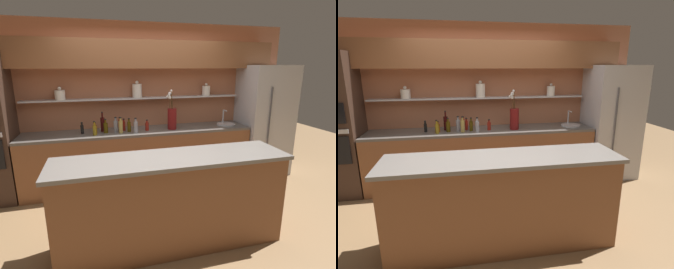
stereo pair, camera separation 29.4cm
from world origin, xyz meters
TOP-DOWN VIEW (x-y plane):
  - ground_plane at (0.00, 0.00)m, footprint 12.00×12.00m
  - back_wall_unit at (-0.00, 1.53)m, footprint 5.20×0.44m
  - back_counter_unit at (-0.06, 1.24)m, footprint 3.61×0.62m
  - island_counter at (0.00, -0.40)m, footprint 2.44×0.61m
  - refrigerator at (2.18, 1.20)m, footprint 0.83×0.73m
  - flower_vase at (0.45, 1.18)m, footprint 0.16×0.16m
  - sink_fixture at (1.46, 1.25)m, footprint 0.33×0.33m
  - bottle_sauce_0 at (-0.76, 1.20)m, footprint 0.06×0.06m
  - bottle_oil_1 at (-0.77, 1.10)m, footprint 0.06×0.06m
  - bottle_oil_2 at (-0.60, 1.18)m, footprint 0.06×0.06m
  - bottle_oil_3 at (-0.25, 1.18)m, footprint 0.06×0.06m
  - bottle_spirit_4 at (-0.38, 1.13)m, footprint 0.06×0.06m
  - bottle_sauce_5 at (-0.95, 1.23)m, footprint 0.05×0.05m
  - bottle_wine_6 at (-0.64, 1.30)m, footprint 0.07×0.07m
  - bottle_sauce_7 at (-0.37, 1.40)m, footprint 0.05×0.05m
  - bottle_sauce_8 at (-0.32, 1.27)m, footprint 0.05×0.05m
  - bottle_sauce_9 at (0.04, 1.18)m, footprint 0.06×0.06m
  - bottle_spirit_10 at (-0.45, 1.21)m, footprint 0.06×0.06m
  - bottle_spirit_11 at (-0.16, 1.07)m, footprint 0.06×0.06m

SIDE VIEW (x-z plane):
  - ground_plane at x=0.00m, z-range 0.00..0.00m
  - back_counter_unit at x=-0.06m, z-range 0.00..0.92m
  - island_counter at x=0.00m, z-range 0.00..1.02m
  - sink_fixture at x=1.46m, z-range 0.82..1.07m
  - refrigerator at x=2.18m, z-range 0.00..1.93m
  - bottle_sauce_0 at x=-0.76m, z-range 0.90..1.08m
  - bottle_sauce_9 at x=0.04m, z-range 0.90..1.08m
  - bottle_sauce_5 at x=-0.95m, z-range 0.91..1.09m
  - bottle_sauce_8 at x=-0.32m, z-range 0.91..1.10m
  - bottle_oil_1 at x=-0.77m, z-range 0.90..1.11m
  - bottle_sauce_7 at x=-0.37m, z-range 0.91..1.10m
  - bottle_oil_3 at x=-0.25m, z-range 0.90..1.11m
  - bottle_oil_2 at x=-0.60m, z-range 0.90..1.12m
  - bottle_spirit_11 at x=-0.16m, z-range 0.90..1.14m
  - bottle_spirit_10 at x=-0.45m, z-range 0.90..1.14m
  - bottle_spirit_4 at x=-0.38m, z-range 0.90..1.15m
  - bottle_wine_6 at x=-0.64m, z-range 0.88..1.20m
  - flower_vase at x=0.45m, z-range 0.80..1.44m
  - back_wall_unit at x=0.00m, z-range 0.25..2.85m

